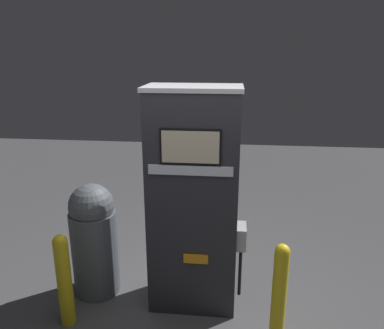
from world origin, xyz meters
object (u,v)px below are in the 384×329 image
(gas_pump, at_px, (194,202))
(safety_bollard_far, at_px, (64,278))
(trash_bin, at_px, (94,238))
(safety_bollard, at_px, (279,294))

(gas_pump, distance_m, safety_bollard_far, 1.39)
(trash_bin, height_order, safety_bollard_far, trash_bin)
(safety_bollard, bearing_deg, safety_bollard_far, 178.24)
(safety_bollard, xyz_separation_m, trash_bin, (-1.84, 0.59, 0.10))
(safety_bollard, height_order, trash_bin, trash_bin)
(gas_pump, height_order, trash_bin, gas_pump)
(trash_bin, bearing_deg, gas_pump, -3.26)
(safety_bollard, xyz_separation_m, safety_bollard_far, (-1.94, 0.06, -0.03))
(trash_bin, relative_size, safety_bollard_far, 1.31)
(gas_pump, distance_m, trash_bin, 1.16)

